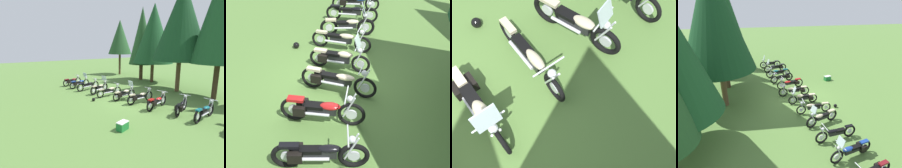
{
  "view_description": "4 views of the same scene",
  "coord_description": "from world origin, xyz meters",
  "views": [
    {
      "loc": [
        9.15,
        -8.46,
        3.87
      ],
      "look_at": [
        -2.1,
        -0.25,
        0.95
      ],
      "focal_mm": 28.72,
      "sensor_mm": 36.0,
      "label": 1
    },
    {
      "loc": [
        7.58,
        2.48,
        5.43
      ],
      "look_at": [
        0.89,
        0.31,
        0.51
      ],
      "focal_mm": 46.99,
      "sensor_mm": 36.0,
      "label": 2
    },
    {
      "loc": [
        -0.8,
        2.42,
        5.34
      ],
      "look_at": [
        -2.22,
        0.47,
        0.6
      ],
      "focal_mm": 45.28,
      "sensor_mm": 36.0,
      "label": 3
    },
    {
      "loc": [
        -12.75,
        3.08,
        6.96
      ],
      "look_at": [
        1.06,
        0.45,
        0.81
      ],
      "focal_mm": 31.67,
      "sensor_mm": 36.0,
      "label": 4
    }
  ],
  "objects": [
    {
      "name": "motorcycle_5",
      "position": [
        -0.68,
        -0.18,
        0.46
      ],
      "size": [
        0.63,
        2.15,
        1.34
      ],
      "rotation": [
        0.0,
        0.0,
        1.6
      ],
      "color": "black",
      "rests_on": "ground_plane"
    },
    {
      "name": "motorcycle_2",
      "position": [
        -4.87,
        -0.87,
        0.44
      ],
      "size": [
        0.69,
        2.39,
        1.01
      ],
      "rotation": [
        0.0,
        0.0,
        1.71
      ],
      "color": "black",
      "rests_on": "ground_plane"
    },
    {
      "name": "ground_plane",
      "position": [
        0.0,
        0.0,
        0.0
      ],
      "size": [
        80.0,
        80.0,
        0.0
      ],
      "primitive_type": "plane",
      "color": "#547A38"
    },
    {
      "name": "motorcycle_6",
      "position": [
        0.62,
        0.17,
        0.45
      ],
      "size": [
        0.61,
        2.41,
        1.01
      ],
      "rotation": [
        0.0,
        0.0,
        1.56
      ],
      "color": "black",
      "rests_on": "ground_plane"
    },
    {
      "name": "motorcycle_3",
      "position": [
        -3.35,
        -0.62,
        0.47
      ],
      "size": [
        0.99,
        2.19,
        1.38
      ],
      "rotation": [
        0.0,
        0.0,
        1.91
      ],
      "color": "black",
      "rests_on": "ground_plane"
    },
    {
      "name": "motorcycle_4",
      "position": [
        -2.07,
        -0.51,
        0.44
      ],
      "size": [
        0.69,
        2.36,
        0.98
      ],
      "rotation": [
        0.0,
        0.0,
        1.59
      ],
      "color": "black",
      "rests_on": "ground_plane"
    },
    {
      "name": "dropped_helmet",
      "position": [
        -1.65,
        -2.23,
        0.12
      ],
      "size": [
        0.24,
        0.24,
        0.24
      ],
      "primitive_type": "sphere",
      "color": "black",
      "rests_on": "ground_plane"
    },
    {
      "name": "motorcycle_1",
      "position": [
        -6.22,
        -1.11,
        0.47
      ],
      "size": [
        0.94,
        2.31,
        1.37
      ],
      "rotation": [
        0.0,
        0.0,
        1.81
      ],
      "color": "black",
      "rests_on": "ground_plane"
    },
    {
      "name": "motorcycle_7",
      "position": [
        2.06,
        0.2,
        0.46
      ],
      "size": [
        0.86,
        2.28,
        1.02
      ],
      "rotation": [
        0.0,
        0.0,
        1.74
      ],
      "color": "black",
      "rests_on": "ground_plane"
    },
    {
      "name": "motorcycle_8",
      "position": [
        3.49,
        0.69,
        0.44
      ],
      "size": [
        0.92,
        2.14,
        1.01
      ],
      "rotation": [
        0.0,
        0.0,
        1.89
      ],
      "color": "black",
      "rests_on": "ground_plane"
    }
  ]
}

